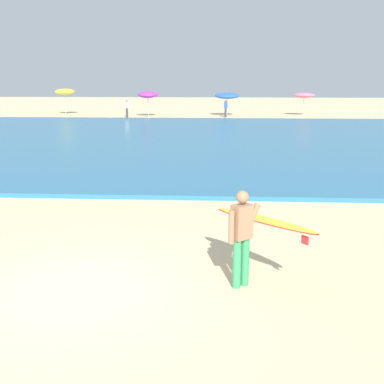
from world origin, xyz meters
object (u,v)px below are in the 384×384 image
Objects in this scene: beach_umbrella_2 at (227,96)px; beach_umbrella_3 at (304,95)px; surfer_with_board at (252,228)px; beach_umbrella_1 at (148,95)px; beachgoer_near_row_mid at (127,108)px; beach_umbrella_0 at (65,92)px; beachgoer_near_row_left at (226,108)px.

beach_umbrella_3 is (7.17, 0.70, 0.02)m from beach_umbrella_2.
beach_umbrella_3 is (7.14, 38.83, 0.84)m from surfer_with_board.
surfer_with_board is 0.91× the size of beach_umbrella_1.
surfer_with_board is 0.99× the size of beach_umbrella_3.
beach_umbrella_2 is 9.35m from beachgoer_near_row_mid.
beach_umbrella_0 is 7.36m from beachgoer_near_row_mid.
beachgoer_near_row_mid is at bearing -168.91° from beach_umbrella_3.
beachgoer_near_row_left is (15.38, -2.32, -1.33)m from beach_umbrella_0.
beachgoer_near_row_left is at bearing -161.83° from beach_umbrella_3.
beach_umbrella_1 is at bearing -171.19° from beach_umbrella_3.
beach_umbrella_3 is at bearing 5.61° from beach_umbrella_2.
beach_umbrella_0 is at bearing 171.42° from beachgoer_near_row_left.
beach_umbrella_1 is 14.53m from beach_umbrella_3.
surfer_with_board reaches higher than beachgoer_near_row_mid.
surfer_with_board is 41.77m from beach_umbrella_0.
beach_umbrella_2 is 1.45× the size of beachgoer_near_row_mid.
beach_umbrella_2 is at bearing -2.32° from beach_umbrella_0.
beachgoer_near_row_mid is at bearing -164.66° from beach_umbrella_2.
surfer_with_board is at bearing -89.73° from beachgoer_near_row_left.
beach_umbrella_1 is 7.15m from beachgoer_near_row_left.
surfer_with_board is 0.86× the size of beach_umbrella_0.
beach_umbrella_0 is 1.57× the size of beachgoer_near_row_mid.
beach_umbrella_1 is at bearing -168.05° from beach_umbrella_2.
beach_umbrella_2 is 1.45× the size of beachgoer_near_row_left.
beach_umbrella_0 is at bearing 111.86° from surfer_with_board.
beach_umbrella_3 is at bearing 8.81° from beach_umbrella_1.
beach_umbrella_2 is 7.21m from beach_umbrella_3.
beach_umbrella_0 is 1.08× the size of beach_umbrella_2.
beach_umbrella_0 is at bearing 165.54° from beach_umbrella_1.
beach_umbrella_0 is at bearing 154.76° from beachgoer_near_row_mid.
beach_umbrella_1 reaches higher than beachgoer_near_row_mid.
beach_umbrella_0 is 1.15× the size of beach_umbrella_3.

